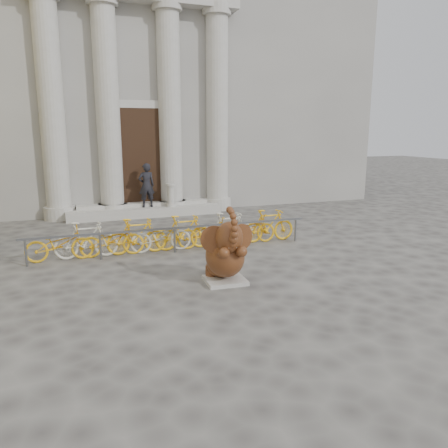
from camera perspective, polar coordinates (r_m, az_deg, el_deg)
name	(u,v)px	position (r m, az deg, el deg)	size (l,w,h in m)	color
ground	(225,299)	(8.97, 0.19, -9.78)	(80.00, 80.00, 0.00)	#474442
classical_building	(121,75)	(23.08, -13.31, 18.39)	(22.00, 10.70, 12.00)	gray
entrance_steps	(145,211)	(17.74, -10.27, 1.65)	(6.00, 1.20, 0.36)	#A8A59E
elephant_statue	(226,255)	(9.68, 0.20, -4.07)	(1.19, 1.33, 1.77)	#A8A59E
bike_rack	(172,233)	(12.43, -6.81, -1.19)	(8.00, 0.53, 1.00)	slate
pedestrian	(147,185)	(17.51, -10.09, 5.00)	(0.63, 0.41, 1.73)	black
balustrade_post	(171,196)	(17.54, -6.97, 3.66)	(0.38, 0.38, 0.93)	#A8A59E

